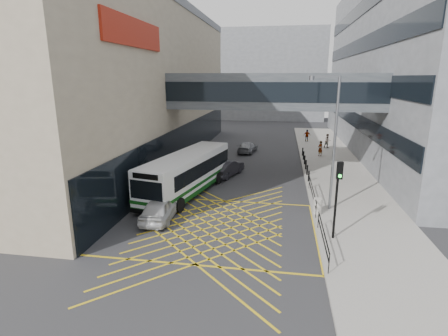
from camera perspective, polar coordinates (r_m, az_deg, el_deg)
The scene contains 18 objects.
ground at distance 21.27m, azimuth -1.79°, elevation -9.52°, with size 120.00×120.00×0.00m, color #333335.
building_whsmith at distance 41.25m, azimuth -23.08°, elevation 12.56°, with size 24.17×42.00×16.00m.
building_far at distance 79.23m, azimuth 5.38°, elevation 14.85°, with size 28.00×16.00×18.00m, color slate.
skybridge at distance 31.05m, azimuth 8.08°, elevation 12.31°, with size 20.00×4.10×3.00m.
pavement at distance 35.48m, azimuth 17.51°, elevation -0.09°, with size 6.00×54.00×0.16m, color #A29D94.
box_junction at distance 21.27m, azimuth -1.79°, elevation -9.51°, with size 12.00×9.00×0.01m.
bus at distance 26.69m, azimuth -5.95°, elevation -0.71°, with size 4.75×11.35×3.10m.
car_white at distance 22.37m, azimuth -10.30°, elevation -6.44°, with size 1.92×4.68×1.49m, color silver.
car_dark at distance 31.50m, azimuth 0.42°, elevation 0.03°, with size 1.86×4.75×1.49m, color black.
car_silver at distance 41.46m, azimuth 3.86°, elevation 3.45°, with size 1.78×4.21×1.31m, color gray.
traffic_light at distance 19.29m, azimuth 18.05°, elevation -3.33°, with size 0.32×0.51×4.35m.
street_lamp at distance 23.25m, azimuth 17.22°, elevation 5.01°, with size 1.96×0.55×8.62m.
litter_bin at distance 23.45m, azimuth 15.02°, elevation -5.96°, with size 0.56×0.56×0.98m, color #ADA89E.
kerb_railings at distance 22.35m, azimuth 14.88°, elevation -6.36°, with size 0.05×12.54×1.00m.
bollards at distance 35.06m, azimuth 13.13°, elevation 0.93°, with size 0.14×10.14×0.90m.
pedestrian_a at distance 40.19m, azimuth 15.44°, elevation 3.09°, with size 0.67×0.48×1.68m, color gray.
pedestrian_b at distance 44.96m, azimuth 16.55°, elevation 4.23°, with size 0.84×0.49×1.72m, color gray.
pedestrian_c at distance 48.84m, azimuth 13.40°, elevation 5.17°, with size 0.96×0.46×1.62m, color gray.
Camera 1 is at (3.81, -19.02, 8.72)m, focal length 28.00 mm.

